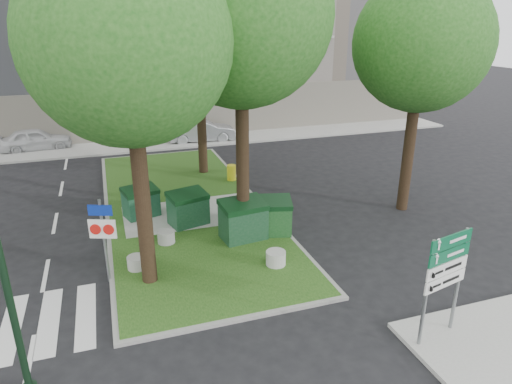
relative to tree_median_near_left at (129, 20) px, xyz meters
name	(u,v)px	position (x,y,z in m)	size (l,w,h in m)	color
ground	(220,323)	(1.41, -2.56, -7.32)	(120.00, 120.00, 0.00)	black
median_island	(184,206)	(1.91, 5.44, -7.26)	(6.00, 16.00, 0.12)	#184513
median_kerb	(184,206)	(1.91, 5.44, -7.27)	(6.30, 16.30, 0.10)	gray
building_sidewalk	(146,145)	(1.41, 15.94, -7.26)	(42.00, 3.00, 0.12)	#999993
zebra_crossing	(68,317)	(-2.34, -1.06, -7.31)	(5.00, 3.00, 0.01)	silver
apartment_building	(125,9)	(1.41, 23.44, 0.68)	(41.00, 12.00, 16.00)	#C5BC94
tree_median_near_left	(129,20)	(0.00, 0.00, 0.00)	(5.20, 5.20, 10.53)	black
tree_median_mid	(131,29)	(0.50, 6.50, -0.34)	(4.80, 4.80, 9.99)	black
tree_street_right	(425,29)	(10.50, 2.50, -0.33)	(5.00, 5.00, 10.06)	black
dumpster_a	(141,202)	(0.14, 4.80, -6.62)	(1.51, 1.25, 1.21)	#103E25
dumpster_b	(188,208)	(1.74, 3.50, -6.57)	(1.60, 1.31, 1.30)	#113A20
dumpster_c	(243,220)	(3.34, 1.72, -6.51)	(1.66, 1.26, 1.43)	#0F331A
dumpster_d	(271,216)	(4.41, 1.81, -6.56)	(1.63, 1.33, 1.33)	#144118
bollard_left	(136,262)	(-0.40, 0.75, -7.00)	(0.56, 0.56, 0.40)	#A8A8A3
bollard_right	(276,258)	(3.76, -0.39, -6.97)	(0.62, 0.62, 0.45)	#AEAFA9
bollard_mid	(166,237)	(0.72, 2.21, -6.98)	(0.59, 0.59, 0.42)	gray
litter_bin	(231,173)	(4.61, 7.79, -6.83)	(0.42, 0.42, 0.74)	yellow
traffic_sign_pole	(103,230)	(-1.23, 0.44, -5.62)	(0.75, 0.32, 2.64)	slate
directional_sign	(446,270)	(6.22, -4.83, -5.38)	(1.34, 0.36, 2.74)	slate
car_white	(36,139)	(-4.84, 16.94, -6.64)	(1.59, 3.95, 1.35)	silver
car_silver	(202,131)	(4.91, 15.82, -6.61)	(1.50, 4.29, 1.41)	#919498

